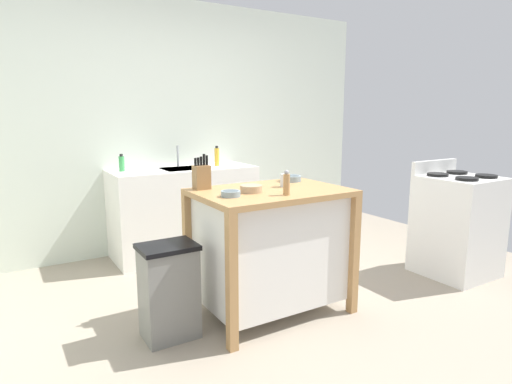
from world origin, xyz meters
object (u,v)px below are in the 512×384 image
at_px(bowl_ceramic_wide, 231,193).
at_px(bowl_stoneware_deep, 291,178).
at_px(bottle_spray_cleaner, 122,163).
at_px(trash_bin, 169,291).
at_px(drinking_cup, 285,180).
at_px(knife_block, 202,176).
at_px(stove, 457,225).
at_px(bowl_ceramic_small, 251,188).
at_px(bottle_hand_soap, 217,157).
at_px(kitchen_island, 270,244).
at_px(sink_faucet, 178,156).
at_px(pepper_grinder, 287,183).

xyz_separation_m(bowl_ceramic_wide, bowl_stoneware_deep, (0.70, 0.31, 0.00)).
xyz_separation_m(bowl_stoneware_deep, bottle_spray_cleaner, (-0.96, 1.44, 0.03)).
bearing_deg(trash_bin, drinking_cup, 1.24).
distance_m(trash_bin, bottle_spray_cleaner, 1.78).
distance_m(knife_block, bowl_ceramic_wide, 0.36).
distance_m(knife_block, trash_bin, 0.82).
height_order(knife_block, stove, knife_block).
distance_m(bowl_ceramic_small, bottle_hand_soap, 1.67).
bearing_deg(trash_bin, kitchen_island, -1.43).
bearing_deg(sink_faucet, bowl_stoneware_deep, -76.42).
distance_m(kitchen_island, bottle_spray_cleaner, 1.83).
distance_m(bowl_ceramic_small, bowl_stoneware_deep, 0.56).
relative_size(pepper_grinder, sink_faucet, 0.76).
xyz_separation_m(bowl_ceramic_small, bowl_stoneware_deep, (0.51, 0.24, -0.00)).
bearing_deg(drinking_cup, stove, -9.66).
height_order(sink_faucet, stove, sink_faucet).
height_order(knife_block, sink_faucet, knife_block).
xyz_separation_m(trash_bin, sink_faucet, (0.75, 1.71, 0.69)).
bearing_deg(drinking_cup, bottle_spray_cleaner, 115.32).
xyz_separation_m(bowl_ceramic_wide, sink_faucet, (0.34, 1.80, 0.07)).
height_order(pepper_grinder, stove, pepper_grinder).
distance_m(drinking_cup, bottle_hand_soap, 1.55).
bearing_deg(kitchen_island, drinking_cup, 14.57).
relative_size(bowl_ceramic_small, drinking_cup, 1.62).
bearing_deg(bowl_ceramic_small, bowl_ceramic_wide, -161.86).
bearing_deg(kitchen_island, bottle_hand_soap, 77.36).
xyz_separation_m(kitchen_island, bottle_hand_soap, (0.35, 1.57, 0.48)).
distance_m(knife_block, pepper_grinder, 0.63).
xyz_separation_m(kitchen_island, bowl_ceramic_wide, (-0.36, -0.08, 0.43)).
bearing_deg(sink_faucet, drinking_cup, -84.08).
distance_m(trash_bin, stove, 2.64).
height_order(bowl_ceramic_small, sink_faucet, sink_faucet).
relative_size(bowl_ceramic_wide, bottle_hand_soap, 0.61).
relative_size(bowl_stoneware_deep, drinking_cup, 1.72).
bearing_deg(bottle_spray_cleaner, knife_block, -81.56).
xyz_separation_m(knife_block, bowl_ceramic_wide, (0.05, -0.35, -0.07)).
xyz_separation_m(bowl_ceramic_small, bottle_hand_soap, (0.52, 1.59, 0.05)).
relative_size(kitchen_island, bottle_hand_soap, 5.04).
bearing_deg(bottle_hand_soap, pepper_grinder, -101.82).
bearing_deg(bowl_ceramic_small, trash_bin, 176.68).
relative_size(bowl_ceramic_wide, stove, 0.13).
bearing_deg(sink_faucet, knife_block, -104.90).
height_order(bowl_ceramic_small, pepper_grinder, pepper_grinder).
bearing_deg(bottle_spray_cleaner, stove, -37.80).
bearing_deg(stove, trash_bin, 174.14).
bearing_deg(stove, bottle_spray_cleaner, 142.20).
height_order(bowl_ceramic_small, trash_bin, bowl_ceramic_small).
bearing_deg(bowl_ceramic_wide, knife_block, 97.74).
relative_size(pepper_grinder, bottle_spray_cleaner, 1.00).
distance_m(knife_block, bowl_stoneware_deep, 0.75).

